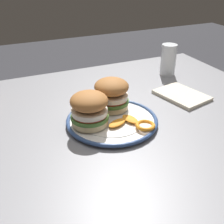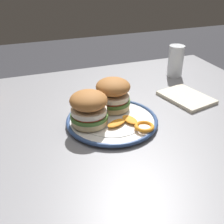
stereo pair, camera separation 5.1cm
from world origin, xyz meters
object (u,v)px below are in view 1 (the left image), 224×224
at_px(dinner_plate, 112,121).
at_px(drinking_glass, 168,62).
at_px(dining_table, 131,147).
at_px(sandwich_half_right, 112,93).
at_px(sandwich_half_left, 89,108).

bearing_deg(dinner_plate, drinking_glass, -144.20).
bearing_deg(dining_table, sandwich_half_right, -61.14).
bearing_deg(sandwich_half_left, sandwich_half_right, -146.37).
bearing_deg(dining_table, sandwich_half_left, -2.74).
height_order(sandwich_half_left, drinking_glass, drinking_glass).
relative_size(dining_table, drinking_glass, 8.68).
xyz_separation_m(dinner_plate, sandwich_half_right, (-0.03, -0.07, 0.06)).
bearing_deg(sandwich_half_right, dinner_plate, 67.17).
xyz_separation_m(dining_table, sandwich_half_right, (0.04, -0.07, 0.18)).
bearing_deg(sandwich_half_right, drinking_glass, -149.30).
bearing_deg(sandwich_half_right, sandwich_half_left, 33.63).
relative_size(sandwich_half_left, sandwich_half_right, 1.06).
distance_m(dinner_plate, sandwich_half_left, 0.09).
bearing_deg(dinner_plate, sandwich_half_right, -112.83).
bearing_deg(dinner_plate, dining_table, 174.30).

